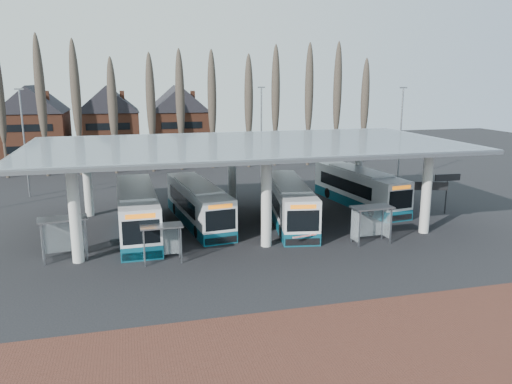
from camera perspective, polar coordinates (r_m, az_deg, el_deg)
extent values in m
plane|color=black|center=(31.59, 2.40, -7.58)|extent=(140.00, 140.00, 0.00)
cube|color=#4F291F|center=(21.49, 12.22, -18.23)|extent=(70.00, 10.00, 0.03)
cylinder|color=silver|center=(32.00, -19.99, -2.46)|extent=(0.70, 0.70, 6.00)
cylinder|color=silver|center=(42.70, -18.71, 1.32)|extent=(0.70, 0.70, 6.00)
cylinder|color=silver|center=(33.00, 1.19, -1.23)|extent=(0.70, 0.70, 6.00)
cylinder|color=silver|center=(43.45, -2.74, 2.18)|extent=(0.70, 0.70, 6.00)
cylinder|color=silver|center=(37.96, 18.90, -0.06)|extent=(0.70, 0.70, 6.00)
cylinder|color=silver|center=(47.33, 11.64, 2.80)|extent=(0.70, 0.70, 6.00)
cube|color=gray|center=(37.64, -1.06, 5.55)|extent=(32.00, 16.00, 0.12)
cube|color=silver|center=(37.63, -1.06, 5.66)|extent=(31.50, 15.50, 0.04)
cone|color=#473D33|center=(62.85, -27.01, 8.00)|extent=(0.36, 0.36, 14.50)
ellipsoid|color=#473D33|center=(62.77, -27.17, 9.58)|extent=(1.10, 1.10, 11.02)
cone|color=#473D33|center=(62.13, -23.37, 8.30)|extent=(0.36, 0.36, 14.50)
ellipsoid|color=#473D33|center=(62.05, -23.52, 9.90)|extent=(1.10, 1.10, 11.02)
cone|color=#473D33|center=(61.66, -19.67, 8.58)|extent=(0.36, 0.36, 14.50)
ellipsoid|color=#473D33|center=(61.57, -19.79, 10.19)|extent=(1.10, 1.10, 11.02)
cone|color=#473D33|center=(61.44, -15.91, 8.81)|extent=(0.36, 0.36, 14.50)
ellipsoid|color=#473D33|center=(61.36, -16.01, 10.43)|extent=(1.10, 1.10, 11.02)
cone|color=#473D33|center=(61.49, -12.14, 9.02)|extent=(0.36, 0.36, 14.50)
ellipsoid|color=#473D33|center=(61.40, -12.22, 10.64)|extent=(1.10, 1.10, 11.02)
cone|color=#473D33|center=(61.79, -8.39, 9.18)|extent=(0.36, 0.36, 14.50)
ellipsoid|color=#473D33|center=(61.71, -8.44, 10.79)|extent=(1.10, 1.10, 11.02)
cone|color=#473D33|center=(62.35, -4.69, 9.30)|extent=(0.36, 0.36, 14.50)
ellipsoid|color=#473D33|center=(62.27, -4.72, 10.90)|extent=(1.10, 1.10, 11.02)
cone|color=#473D33|center=(63.16, -1.06, 9.39)|extent=(0.36, 0.36, 14.50)
ellipsoid|color=#473D33|center=(63.08, -1.07, 10.97)|extent=(1.10, 1.10, 11.02)
cone|color=#473D33|center=(64.21, 2.46, 9.43)|extent=(0.36, 0.36, 14.50)
ellipsoid|color=#473D33|center=(64.13, 2.47, 10.99)|extent=(1.10, 1.10, 11.02)
cone|color=#473D33|center=(65.48, 5.85, 9.45)|extent=(0.36, 0.36, 14.50)
ellipsoid|color=#473D33|center=(65.41, 5.89, 10.97)|extent=(1.10, 1.10, 11.02)
cone|color=#473D33|center=(66.97, 9.11, 9.43)|extent=(0.36, 0.36, 14.50)
ellipsoid|color=#473D33|center=(66.90, 9.16, 10.91)|extent=(1.10, 1.10, 11.02)
cone|color=#473D33|center=(68.67, 12.21, 9.38)|extent=(0.36, 0.36, 14.50)
ellipsoid|color=#473D33|center=(68.59, 12.28, 10.83)|extent=(1.10, 1.10, 11.02)
cube|color=brown|center=(73.65, -23.80, 5.87)|extent=(8.00, 10.00, 7.00)
pyramid|color=black|center=(73.27, -24.30, 11.30)|extent=(8.30, 10.30, 3.50)
cube|color=brown|center=(72.74, -16.37, 6.36)|extent=(8.00, 10.00, 7.00)
pyramid|color=black|center=(72.35, -16.72, 11.87)|extent=(8.30, 10.30, 3.50)
cube|color=brown|center=(73.05, -8.86, 6.75)|extent=(8.00, 10.00, 7.00)
pyramid|color=black|center=(72.67, -9.06, 12.24)|extent=(8.30, 10.30, 3.50)
cylinder|color=slate|center=(51.52, -24.93, 4.92)|extent=(0.16, 0.16, 10.00)
cube|color=slate|center=(51.17, -25.47, 10.58)|extent=(0.80, 0.15, 0.15)
cylinder|color=slate|center=(56.58, 0.61, 6.71)|extent=(0.16, 0.16, 10.00)
cube|color=slate|center=(56.27, 0.62, 11.88)|extent=(0.80, 0.15, 0.15)
cylinder|color=slate|center=(56.51, 16.18, 6.20)|extent=(0.16, 0.16, 10.00)
cube|color=slate|center=(56.20, 16.51, 11.37)|extent=(0.80, 0.15, 0.15)
cube|color=silver|center=(37.12, -13.46, -1.87)|extent=(2.81, 12.18, 2.83)
cube|color=#0B4558|center=(37.48, -13.35, -3.89)|extent=(2.83, 12.20, 0.91)
cube|color=silver|center=(36.79, -13.58, 0.34)|extent=(2.46, 7.32, 0.18)
cube|color=black|center=(37.59, -13.50, -1.53)|extent=(2.79, 8.78, 1.11)
cube|color=black|center=(31.29, -12.98, -4.49)|extent=(2.27, 0.10, 1.52)
cube|color=black|center=(42.99, -13.82, 0.23)|extent=(2.19, 0.10, 1.21)
cube|color=orange|center=(31.01, -13.08, -2.71)|extent=(1.81, 0.09, 0.30)
cube|color=black|center=(31.77, -12.85, -7.10)|extent=(2.45, 0.13, 0.51)
cylinder|color=black|center=(33.79, -15.04, -5.78)|extent=(0.30, 0.98, 0.97)
cylinder|color=black|center=(33.86, -11.08, -5.53)|extent=(0.30, 0.98, 0.97)
cylinder|color=black|center=(40.87, -15.21, -2.57)|extent=(0.30, 0.98, 0.97)
cylinder|color=black|center=(40.93, -11.95, -2.37)|extent=(0.30, 0.98, 0.97)
cube|color=silver|center=(38.82, -6.60, -1.14)|extent=(3.80, 11.57, 2.65)
cube|color=#0B4558|center=(39.15, -6.56, -2.95)|extent=(3.82, 11.59, 0.85)
cube|color=silver|center=(38.52, -6.66, 0.84)|extent=(3.00, 7.03, 0.17)
cube|color=black|center=(39.25, -6.79, -0.85)|extent=(3.44, 8.42, 1.04)
cube|color=black|center=(33.56, -4.07, -3.23)|extent=(2.11, 0.32, 1.42)
cube|color=black|center=(44.16, -8.53, 0.63)|extent=(2.04, 0.31, 1.14)
cube|color=orange|center=(33.31, -4.10, -1.66)|extent=(1.68, 0.26, 0.28)
cube|color=black|center=(33.98, -4.04, -5.52)|extent=(2.28, 0.36, 0.47)
cylinder|color=black|center=(35.54, -6.74, -4.55)|extent=(0.38, 0.93, 0.91)
cylinder|color=black|center=(36.13, -3.38, -4.19)|extent=(0.38, 0.93, 0.91)
cylinder|color=black|center=(42.01, -9.19, -1.91)|extent=(0.38, 0.93, 0.91)
cylinder|color=black|center=(42.51, -6.31, -1.64)|extent=(0.38, 0.93, 0.91)
cube|color=silver|center=(38.81, 3.85, -1.01)|extent=(4.36, 11.92, 2.72)
cube|color=#0B4558|center=(39.14, 3.82, -2.88)|extent=(4.38, 11.95, 0.88)
cube|color=silver|center=(38.50, 3.88, 1.03)|extent=(3.35, 7.28, 0.18)
cube|color=black|center=(39.25, 3.74, -0.71)|extent=(3.86, 8.71, 1.07)
cube|color=black|center=(33.26, 5.40, -3.31)|extent=(2.16, 0.41, 1.46)
cube|color=black|center=(44.40, 2.69, 0.89)|extent=(2.09, 0.40, 1.17)
cube|color=orange|center=(33.00, 5.43, -1.69)|extent=(1.72, 0.33, 0.29)
cube|color=black|center=(33.70, 5.34, -5.69)|extent=(2.34, 0.46, 0.49)
cylinder|color=black|center=(35.47, 2.94, -4.49)|extent=(0.42, 0.97, 0.93)
cylinder|color=black|center=(35.84, 6.51, -4.37)|extent=(0.42, 0.97, 0.93)
cylinder|color=black|center=(42.24, 1.60, -1.64)|extent=(0.42, 0.97, 0.93)
cylinder|color=black|center=(42.56, 4.61, -1.57)|extent=(0.42, 0.97, 0.93)
cube|color=silver|center=(45.10, 11.71, 0.70)|extent=(3.92, 11.89, 2.72)
cube|color=#0B4558|center=(45.39, 11.63, -0.92)|extent=(3.94, 11.92, 0.88)
cube|color=silver|center=(44.83, 11.79, 2.46)|extent=(3.09, 7.23, 0.18)
cube|color=black|center=(45.48, 11.38, 0.94)|extent=(3.55, 8.66, 1.07)
cube|color=black|center=(40.49, 16.21, -0.85)|extent=(2.17, 0.33, 1.46)
cube|color=black|center=(49.94, 8.07, 2.11)|extent=(2.10, 0.32, 1.17)
cube|color=orange|center=(40.28, 16.29, 0.50)|extent=(1.73, 0.26, 0.29)
cube|color=black|center=(40.85, 16.07, -2.84)|extent=(2.35, 0.37, 0.49)
cylinder|color=black|center=(41.81, 13.10, -2.13)|extent=(0.39, 0.96, 0.93)
cylinder|color=black|center=(43.10, 15.57, -1.82)|extent=(0.39, 0.96, 0.93)
cylinder|color=black|center=(47.62, 8.27, -0.11)|extent=(0.39, 0.96, 0.93)
cylinder|color=black|center=(48.76, 10.56, 0.10)|extent=(0.39, 0.96, 0.93)
cube|color=gray|center=(32.65, -23.20, -5.57)|extent=(0.09, 0.09, 2.58)
cube|color=gray|center=(32.68, -18.85, -5.19)|extent=(0.09, 0.09, 2.58)
cube|color=gray|center=(33.73, -23.20, -4.99)|extent=(0.09, 0.09, 2.58)
cube|color=gray|center=(33.77, -19.00, -4.63)|extent=(0.09, 0.09, 2.58)
cube|color=gray|center=(32.82, -21.25, -2.86)|extent=(3.07, 1.84, 0.10)
cube|color=silver|center=(33.76, -21.11, -4.70)|extent=(2.46, 0.40, 2.06)
cube|color=silver|center=(33.18, -23.30, -5.20)|extent=(0.20, 1.13, 2.06)
cube|color=silver|center=(33.21, -18.85, -4.81)|extent=(0.20, 1.13, 2.06)
cube|color=gray|center=(30.60, -12.64, -6.33)|extent=(0.07, 0.07, 2.26)
cube|color=gray|center=(30.75, -8.57, -6.06)|extent=(0.07, 0.07, 2.26)
cube|color=gray|center=(31.54, -12.73, -5.75)|extent=(0.07, 0.07, 2.26)
cube|color=gray|center=(31.69, -8.79, -5.49)|extent=(0.07, 0.07, 2.26)
cube|color=gray|center=(30.77, -10.77, -3.83)|extent=(2.55, 1.30, 0.09)
cube|color=silver|center=(31.63, -10.77, -5.52)|extent=(2.17, 0.07, 1.81)
cube|color=silver|center=(31.06, -12.77, -5.96)|extent=(0.05, 1.00, 1.81)
cube|color=silver|center=(31.21, -8.61, -5.69)|extent=(0.05, 1.00, 1.81)
cube|color=gray|center=(33.94, 11.74, -4.19)|extent=(0.08, 0.08, 2.47)
cube|color=gray|center=(35.10, 15.16, -3.80)|extent=(0.08, 0.08, 2.47)
cube|color=gray|center=(34.85, 10.89, -3.70)|extent=(0.08, 0.08, 2.47)
cube|color=gray|center=(35.99, 14.25, -3.34)|extent=(0.08, 0.08, 2.47)
cube|color=gray|center=(34.62, 13.14, -1.71)|extent=(2.82, 1.49, 0.10)
cube|color=silver|center=(35.43, 12.56, -3.42)|extent=(2.37, 0.13, 1.98)
cube|color=silver|center=(34.36, 11.24, -3.87)|extent=(0.08, 1.09, 1.98)
cube|color=silver|center=(35.55, 14.77, -3.49)|extent=(0.08, 1.09, 1.98)
cylinder|color=black|center=(39.28, 19.24, -1.54)|extent=(0.11, 0.11, 3.51)
cube|color=black|center=(38.95, 19.40, 0.65)|extent=(2.35, 0.82, 0.60)
cylinder|color=black|center=(44.30, 20.92, -0.25)|extent=(0.10, 0.10, 3.28)
cube|color=black|center=(44.02, 21.06, 1.57)|extent=(2.26, 0.23, 0.56)
cube|color=black|center=(33.81, 5.41, -5.36)|extent=(0.07, 0.07, 0.98)
cube|color=red|center=(33.31, 5.69, -5.01)|extent=(1.95, 0.44, 0.09)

